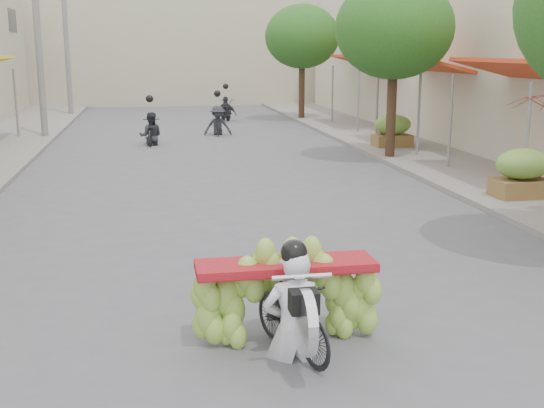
# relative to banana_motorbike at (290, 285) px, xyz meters

# --- Properties ---
(sidewalk_right) EXTENTS (4.00, 60.00, 0.12)m
(sidewalk_right) POSITION_rel_banana_motorbike_xyz_m (7.18, 13.33, -0.67)
(sidewalk_right) COLOR gray
(sidewalk_right) RESTS_ON ground
(far_building) EXTENTS (20.00, 6.00, 7.00)m
(far_building) POSITION_rel_banana_motorbike_xyz_m (0.18, 36.33, 2.77)
(far_building) COLOR #B2A88C
(far_building) RESTS_ON ground
(utility_pole_far) EXTENTS (0.60, 0.24, 8.00)m
(utility_pole_far) POSITION_rel_banana_motorbike_xyz_m (-5.22, 19.33, 3.29)
(utility_pole_far) COLOR slate
(utility_pole_far) RESTS_ON ground
(utility_pole_back) EXTENTS (0.60, 0.24, 8.00)m
(utility_pole_back) POSITION_rel_banana_motorbike_xyz_m (-5.22, 28.33, 3.29)
(utility_pole_back) COLOR slate
(utility_pole_back) RESTS_ON ground
(street_tree_mid) EXTENTS (3.40, 3.40, 5.25)m
(street_tree_mid) POSITION_rel_banana_motorbike_xyz_m (5.58, 12.33, 3.05)
(street_tree_mid) COLOR #3A2719
(street_tree_mid) RESTS_ON ground
(street_tree_far) EXTENTS (3.40, 3.40, 5.25)m
(street_tree_far) POSITION_rel_banana_motorbike_xyz_m (5.58, 24.33, 3.05)
(street_tree_far) COLOR #3A2719
(street_tree_far) RESTS_ON ground
(produce_crate_mid) EXTENTS (1.20, 0.88, 1.16)m
(produce_crate_mid) POSITION_rel_banana_motorbike_xyz_m (6.38, 6.33, -0.02)
(produce_crate_mid) COLOR brown
(produce_crate_mid) RESTS_ON ground
(produce_crate_far) EXTENTS (1.20, 0.88, 1.16)m
(produce_crate_far) POSITION_rel_banana_motorbike_xyz_m (6.38, 14.33, -0.02)
(produce_crate_far) COLOR brown
(produce_crate_far) RESTS_ON ground
(banana_motorbike) EXTENTS (2.20, 1.75, 2.18)m
(banana_motorbike) POSITION_rel_banana_motorbike_xyz_m (0.00, 0.00, 0.00)
(banana_motorbike) COLOR black
(banana_motorbike) RESTS_ON ground
(pedestrian) EXTENTS (0.87, 0.62, 1.60)m
(pedestrian) POSITION_rel_banana_motorbike_xyz_m (6.16, 14.54, 0.19)
(pedestrian) COLOR silver
(pedestrian) RESTS_ON ground
(bg_motorbike_a) EXTENTS (0.83, 1.58, 1.95)m
(bg_motorbike_a) POSITION_rel_banana_motorbike_xyz_m (-1.38, 16.91, 0.02)
(bg_motorbike_a) COLOR black
(bg_motorbike_a) RESTS_ON ground
(bg_motorbike_b) EXTENTS (1.09, 1.51, 1.95)m
(bg_motorbike_b) POSITION_rel_banana_motorbike_xyz_m (1.17, 19.28, 0.15)
(bg_motorbike_b) COLOR black
(bg_motorbike_b) RESTS_ON ground
(bg_motorbike_c) EXTENTS (1.14, 1.80, 1.95)m
(bg_motorbike_c) POSITION_rel_banana_motorbike_xyz_m (2.07, 24.50, 0.05)
(bg_motorbike_c) COLOR black
(bg_motorbike_c) RESTS_ON ground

